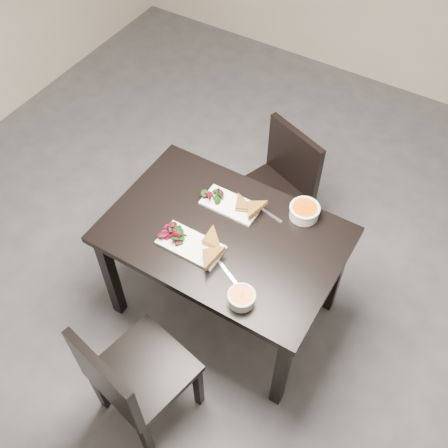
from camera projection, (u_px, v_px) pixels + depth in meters
name	position (u px, v px, depth m)	size (l,w,h in m)	color
ground	(239.00, 289.00, 3.32)	(5.00, 5.00, 0.00)	#47474C
room_shell	(251.00, 21.00, 1.89)	(5.02, 5.02, 2.81)	beige
table	(224.00, 244.00, 2.73)	(1.20, 0.80, 0.75)	black
chair_near	(130.00, 377.00, 2.45)	(0.50, 0.50, 0.85)	black
chair_far	(278.00, 185.00, 3.22)	(0.54, 0.54, 0.85)	black
plate_near	(191.00, 245.00, 2.59)	(0.33, 0.16, 0.02)	white
sandwich_near	(203.00, 244.00, 2.55)	(0.16, 0.12, 0.05)	#8B5F1D
salad_near	(174.00, 233.00, 2.60)	(0.10, 0.09, 0.04)	black
soup_bowl_near	(241.00, 297.00, 2.38)	(0.13, 0.13, 0.06)	white
cutlery_near	(228.00, 274.00, 2.50)	(0.18, 0.02, 0.00)	silver
plate_far	(231.00, 205.00, 2.76)	(0.31, 0.15, 0.02)	white
sandwich_far	(240.00, 208.00, 2.70)	(0.15, 0.11, 0.05)	#8B5F1D
salad_far	(214.00, 194.00, 2.77)	(0.10, 0.09, 0.04)	black
soup_bowl_far	(305.00, 211.00, 2.69)	(0.16, 0.16, 0.07)	white
cutlery_far	(268.00, 213.00, 2.73)	(0.18, 0.02, 0.00)	silver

